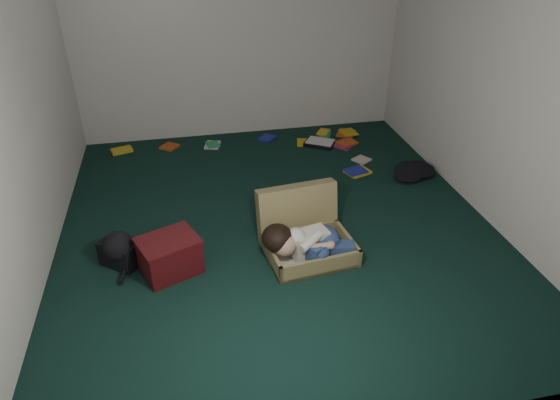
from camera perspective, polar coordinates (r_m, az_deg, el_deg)
name	(u,v)px	position (r m, az deg, el deg)	size (l,w,h in m)	color
floor	(277,223)	(4.78, -0.37, -2.69)	(4.50, 4.50, 0.00)	black
wall_back	(239,32)	(6.34, -4.70, 18.61)	(4.50, 4.50, 0.00)	white
wall_front	(377,255)	(2.27, 11.02, -6.17)	(4.50, 4.50, 0.00)	white
wall_left	(16,110)	(4.30, -27.93, 9.08)	(4.50, 4.50, 0.00)	white
wall_right	(495,77)	(4.98, 23.39, 12.79)	(4.50, 4.50, 0.00)	white
suitcase	(305,234)	(4.36, 2.82, -3.85)	(0.80, 0.78, 0.53)	olive
person	(307,242)	(4.18, 3.08, -4.83)	(0.80, 0.38, 0.33)	silver
maroon_bin	(170,256)	(4.20, -12.49, -6.21)	(0.57, 0.52, 0.32)	#4A0F13
backpack	(121,252)	(4.42, -17.72, -5.64)	(0.40, 0.32, 0.24)	black
clothing_pile	(414,170)	(5.78, 15.07, 3.32)	(0.41, 0.34, 0.13)	black
paper_tray	(320,143)	(6.36, 4.60, 6.53)	(0.46, 0.43, 0.05)	black
book_scatter	(281,146)	(6.28, 0.12, 6.17)	(3.12, 1.39, 0.02)	gold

